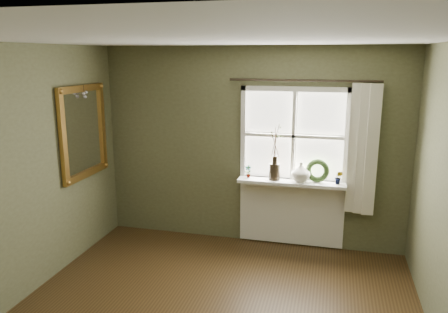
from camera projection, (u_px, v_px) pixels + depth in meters
ceiling at (198, 39)px, 3.30m from camera, size 4.50×4.50×0.00m
wall_back at (252, 147)px, 5.76m from camera, size 4.00×0.10×2.60m
window_frame at (294, 136)px, 5.52m from camera, size 1.36×0.06×1.24m
window_sill at (291, 182)px, 5.55m from camera, size 1.36×0.26×0.04m
window_apron at (291, 212)px, 5.76m from camera, size 1.36×0.04×0.88m
dark_jug at (275, 172)px, 5.58m from camera, size 0.17×0.17×0.21m
cream_vase at (301, 172)px, 5.49m from camera, size 0.26×0.26×0.25m
wreath at (317, 173)px, 5.49m from camera, size 0.31×0.16×0.30m
potted_plant_left at (248, 172)px, 5.66m from camera, size 0.10×0.08×0.17m
potted_plant_right at (339, 177)px, 5.39m from camera, size 0.11×0.10×0.17m
curtain at (363, 150)px, 5.26m from camera, size 0.36×0.12×1.59m
curtain_rod at (304, 80)px, 5.29m from camera, size 1.84×0.03×0.03m
gilt_mirror at (84, 131)px, 5.39m from camera, size 0.10×0.96×1.15m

